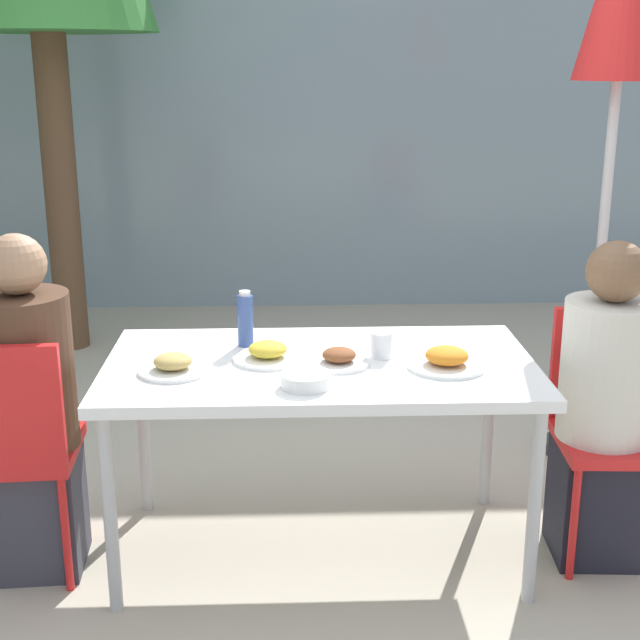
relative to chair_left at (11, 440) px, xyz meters
The scene contains 15 objects.
ground_plane 1.17m from the chair_left, ahead, with size 24.00×24.00×0.00m, color #B2A893.
building_facade 3.92m from the chair_left, 74.08° to the left, with size 10.00×0.20×3.00m.
dining_table 1.06m from the chair_left, ahead, with size 1.49×0.81×0.74m.
chair_left is the anchor object (origin of this frame).
person_left 0.11m from the chair_left, 61.27° to the left, with size 0.32×0.32×1.21m.
chair_right 2.10m from the chair_left, ahead, with size 0.42×0.42×0.89m.
person_right 2.04m from the chair_left, ahead, with size 0.32×0.32×1.17m.
closed_umbrella 2.84m from the chair_left, 22.44° to the left, with size 0.37×0.37×2.46m.
plate_0 0.91m from the chair_left, 10.54° to the left, with size 0.24×0.24×0.07m.
plate_1 0.60m from the chair_left, ahead, with size 0.23×0.23×0.07m.
plate_2 1.13m from the chair_left, ahead, with size 0.21×0.21×0.06m.
plate_3 1.49m from the chair_left, ahead, with size 0.27×0.27×0.07m.
bottle 0.90m from the chair_left, 22.95° to the left, with size 0.06×0.06×0.21m.
drinking_cup 1.30m from the chair_left, ahead, with size 0.08×0.08×0.09m.
salad_bowl 1.02m from the chair_left, ahead, with size 0.16×0.16×0.05m.
Camera 1 is at (-0.11, -2.92, 1.75)m, focal length 50.00 mm.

